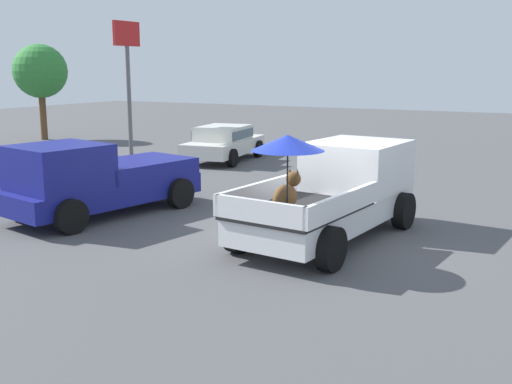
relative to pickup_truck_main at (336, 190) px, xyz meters
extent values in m
plane|color=#4C4C4F|center=(-0.39, 0.04, -0.98)|extent=(80.00, 80.00, 0.00)
cylinder|color=black|center=(1.45, 0.84, -0.58)|extent=(0.82, 0.36, 0.80)
cylinder|color=black|center=(1.25, -1.11, -0.58)|extent=(0.82, 0.36, 0.80)
cylinder|color=black|center=(-2.03, 1.20, -0.58)|extent=(0.82, 0.36, 0.80)
cylinder|color=black|center=(-2.23, -0.75, -0.58)|extent=(0.82, 0.36, 0.80)
cube|color=white|center=(-0.39, 0.04, -0.41)|extent=(5.16, 2.30, 0.50)
cube|color=white|center=(1.00, -0.10, 0.38)|extent=(2.28, 2.06, 1.08)
cube|color=#4C606B|center=(2.00, -0.20, 0.58)|extent=(0.23, 1.72, 0.64)
cube|color=black|center=(-1.53, 0.16, -0.13)|extent=(2.97, 2.11, 0.06)
cube|color=white|center=(-1.44, 1.08, 0.10)|extent=(2.80, 0.38, 0.40)
cube|color=white|center=(-1.63, -0.75, 0.10)|extent=(2.80, 0.38, 0.40)
cube|color=white|center=(-2.88, 0.30, 0.10)|extent=(0.29, 1.84, 0.40)
ellipsoid|color=brown|center=(-1.96, 0.26, 0.16)|extent=(0.71, 0.39, 0.52)
sphere|color=brown|center=(-1.66, 0.23, 0.48)|extent=(0.31, 0.31, 0.28)
cone|color=brown|center=(-1.65, 0.31, 0.62)|extent=(0.10, 0.10, 0.12)
cone|color=brown|center=(-1.67, 0.15, 0.62)|extent=(0.10, 0.10, 0.12)
cylinder|color=black|center=(-2.18, 0.11, 0.51)|extent=(0.03, 0.03, 1.22)
cone|color=#1E33B7|center=(-2.18, 0.11, 1.22)|extent=(1.43, 1.43, 0.28)
cylinder|color=black|center=(-2.56, 5.02, -0.60)|extent=(0.80, 0.40, 0.76)
cylinder|color=black|center=(-2.19, 6.89, -0.60)|extent=(0.80, 0.40, 0.76)
cylinder|color=black|center=(0.58, 4.40, -0.60)|extent=(0.80, 0.40, 0.76)
cylinder|color=black|center=(0.95, 6.26, -0.60)|extent=(0.80, 0.40, 0.76)
cube|color=navy|center=(-0.80, 5.64, -0.43)|extent=(5.06, 2.70, 0.50)
cube|color=navy|center=(-1.98, 5.88, 0.32)|extent=(2.21, 2.14, 1.00)
cube|color=navy|center=(0.18, 5.45, 0.02)|extent=(3.00, 2.29, 0.40)
cylinder|color=black|center=(9.26, 8.66, -0.65)|extent=(0.68, 0.31, 0.66)
cylinder|color=black|center=(9.50, 6.91, -0.65)|extent=(0.68, 0.31, 0.66)
cylinder|color=black|center=(6.58, 8.28, -0.65)|extent=(0.68, 0.31, 0.66)
cylinder|color=black|center=(6.83, 6.54, -0.65)|extent=(0.68, 0.31, 0.66)
cube|color=silver|center=(8.04, 7.60, -0.43)|extent=(4.50, 2.34, 0.52)
cube|color=silver|center=(7.94, 7.59, 0.07)|extent=(2.30, 1.87, 0.56)
cube|color=#4C606B|center=(7.94, 7.59, 0.07)|extent=(2.25, 1.95, 0.32)
cylinder|color=#59595B|center=(6.57, 10.90, 1.16)|extent=(0.16, 0.16, 4.28)
cube|color=#B21E1E|center=(6.57, 10.90, 3.75)|extent=(1.40, 0.12, 0.90)
cylinder|color=brown|center=(9.82, 19.02, 0.23)|extent=(0.32, 0.32, 2.42)
sphere|color=#2D7A33|center=(9.82, 19.02, 2.34)|extent=(2.58, 2.58, 2.58)
camera|label=1|loc=(-11.91, -4.48, 2.52)|focal=43.18mm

